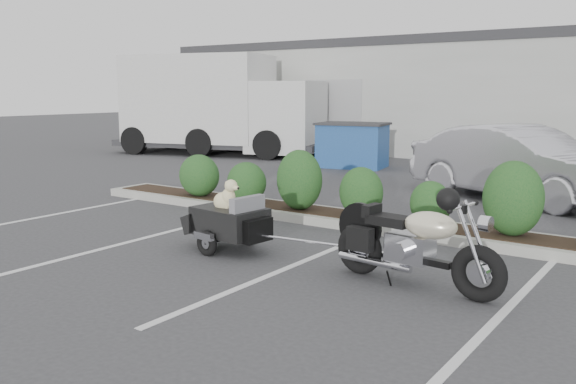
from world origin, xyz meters
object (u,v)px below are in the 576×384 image
Objects in this scene: motorcycle at (414,245)px; dumpster at (352,145)px; sedan at (520,163)px; delivery_truck at (220,107)px; pet_trailer at (229,220)px.

dumpster reaches higher than motorcycle.
sedan is 6.16m from dumpster.
delivery_truck is (-5.67, 0.63, 0.99)m from dumpster.
pet_trailer is at bearing -178.10° from sedan.
motorcycle is 15.32m from delivery_truck.
delivery_truck reaches higher than motorcycle.
dumpster is at bearing -21.23° from delivery_truck.
motorcycle is at bearing -55.38° from delivery_truck.
dumpster reaches higher than pet_trailer.
motorcycle is 1.24× the size of pet_trailer.
sedan reaches higher than dumpster.
motorcycle is 0.28× the size of delivery_truck.
motorcycle is 6.47m from sedan.
motorcycle is 2.78m from pet_trailer.
dumpster is 5.79m from delivery_truck.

